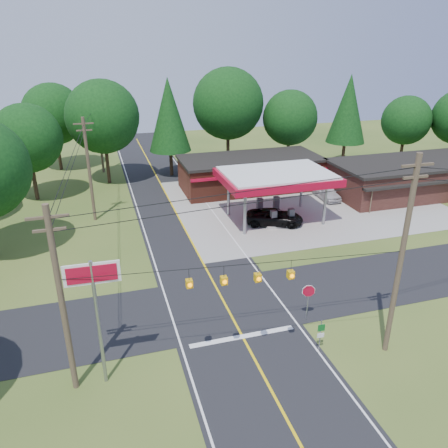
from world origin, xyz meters
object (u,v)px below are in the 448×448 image
object	(u,v)px
sedan_car	(327,192)
big_stop_sign	(95,295)
gas_canopy	(276,178)
octagonal_stop_sign	(308,294)
suv_car	(275,217)

from	to	relation	value
sedan_car	big_stop_sign	xyz separation A→B (m)	(-24.88, -22.01, 4.49)
gas_canopy	octagonal_stop_sign	world-z (taller)	gas_canopy
big_stop_sign	octagonal_stop_sign	size ratio (longest dim) A/B	2.83
gas_canopy	suv_car	bearing A→B (deg)	-113.43
gas_canopy	sedan_car	distance (m)	9.51
gas_canopy	octagonal_stop_sign	distance (m)	16.81
sedan_car	octagonal_stop_sign	xyz separation A→B (m)	(-12.38, -20.01, 1.10)
big_stop_sign	octagonal_stop_sign	world-z (taller)	big_stop_sign
big_stop_sign	gas_canopy	bearing A→B (deg)	46.65
gas_canopy	octagonal_stop_sign	xyz separation A→B (m)	(-4.50, -16.01, -2.41)
gas_canopy	sedan_car	world-z (taller)	gas_canopy
gas_canopy	big_stop_sign	world-z (taller)	big_stop_sign
octagonal_stop_sign	sedan_car	bearing A→B (deg)	58.26
suv_car	octagonal_stop_sign	size ratio (longest dim) A/B	2.17
gas_canopy	suv_car	xyz separation A→B (m)	(-0.50, -1.15, -3.52)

